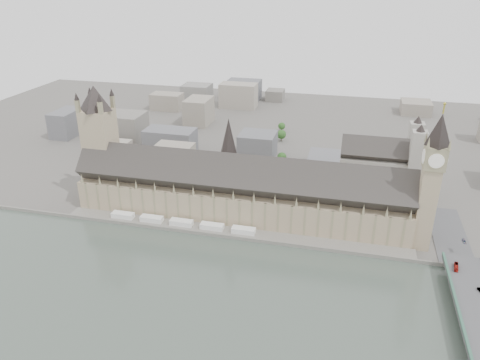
% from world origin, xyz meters
% --- Properties ---
extents(ground, '(900.00, 900.00, 0.00)m').
position_xyz_m(ground, '(0.00, 0.00, 0.00)').
color(ground, '#595651').
rests_on(ground, ground).
extents(embankment_wall, '(600.00, 1.50, 3.00)m').
position_xyz_m(embankment_wall, '(0.00, -15.00, 1.50)').
color(embankment_wall, slate).
rests_on(embankment_wall, ground).
extents(river_terrace, '(270.00, 15.00, 2.00)m').
position_xyz_m(river_terrace, '(0.00, -7.50, 1.00)').
color(river_terrace, slate).
rests_on(river_terrace, ground).
extents(terrace_tents, '(118.00, 7.00, 4.00)m').
position_xyz_m(terrace_tents, '(-40.00, -7.00, 4.00)').
color(terrace_tents, white).
rests_on(terrace_tents, river_terrace).
extents(palace_of_westminster, '(265.00, 40.73, 55.44)m').
position_xyz_m(palace_of_westminster, '(0.00, 19.70, 22.71)').
color(palace_of_westminster, tan).
rests_on(palace_of_westminster, ground).
extents(elizabeth_tower, '(17.00, 17.00, 107.50)m').
position_xyz_m(elizabeth_tower, '(138.00, 8.00, 58.09)').
color(elizabeth_tower, tan).
rests_on(elizabeth_tower, ground).
extents(victoria_tower, '(30.00, 30.00, 100.00)m').
position_xyz_m(victoria_tower, '(-122.00, 26.00, 55.20)').
color(victoria_tower, tan).
rests_on(victoria_tower, ground).
extents(central_tower, '(13.00, 13.00, 48.00)m').
position_xyz_m(central_tower, '(-10.00, 26.00, 57.92)').
color(central_tower, gray).
rests_on(central_tower, ground).
extents(westminster_abbey, '(68.00, 36.00, 64.00)m').
position_xyz_m(westminster_abbey, '(110.92, 95.00, 25.08)').
color(westminster_abbey, '#A8A597').
rests_on(westminster_abbey, ground).
extents(city_skyline_inland, '(720.00, 360.00, 38.00)m').
position_xyz_m(city_skyline_inland, '(0.00, 245.00, 19.00)').
color(city_skyline_inland, gray).
rests_on(city_skyline_inland, ground).
extents(park_trees, '(110.00, 30.00, 15.00)m').
position_xyz_m(park_trees, '(-10.00, 60.00, 7.50)').
color(park_trees, '#244B1A').
rests_on(park_trees, ground).
extents(red_bus_north, '(3.56, 9.70, 2.64)m').
position_xyz_m(red_bus_north, '(155.42, -31.33, 11.57)').
color(red_bus_north, '#B31C14').
rests_on(red_bus_north, westminster_bridge).
extents(car_silver, '(3.24, 5.06, 1.57)m').
position_xyz_m(car_silver, '(165.55, -52.58, 11.04)').
color(car_silver, gray).
rests_on(car_silver, westminster_bridge).
extents(car_approach, '(2.55, 5.51, 1.56)m').
position_xyz_m(car_approach, '(166.20, 3.96, 11.03)').
color(car_approach, gray).
rests_on(car_approach, westminster_bridge).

